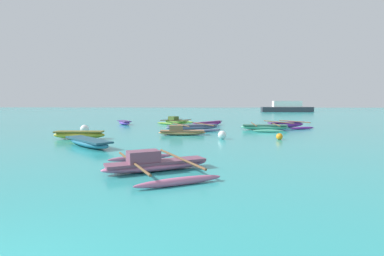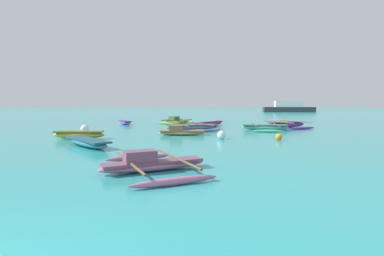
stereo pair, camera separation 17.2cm
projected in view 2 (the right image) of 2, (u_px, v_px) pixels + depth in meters
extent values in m
ellipsoid|color=#BC648C|center=(154.00, 166.00, 8.81)|extent=(3.14, 2.06, 0.30)
cube|color=#74435A|center=(154.00, 162.00, 8.80)|extent=(2.90, 1.92, 0.08)
cube|color=#74435A|center=(140.00, 156.00, 8.62)|extent=(1.05, 0.90, 0.33)
cylinder|color=brown|center=(176.00, 158.00, 9.09)|extent=(1.68, 3.08, 0.07)
cylinder|color=brown|center=(129.00, 162.00, 8.50)|extent=(1.68, 3.08, 0.07)
ellipsoid|color=#BC648C|center=(139.00, 158.00, 10.38)|extent=(2.12, 1.25, 0.20)
ellipsoid|color=#BC648C|center=(175.00, 181.00, 7.25)|extent=(2.12, 1.25, 0.20)
ellipsoid|color=#E69C60|center=(182.00, 133.00, 18.50)|extent=(3.00, 1.10, 0.29)
cube|color=#8B6241|center=(182.00, 131.00, 18.49)|extent=(2.76, 1.05, 0.08)
cube|color=#8B6241|center=(176.00, 128.00, 18.46)|extent=(0.88, 0.78, 0.32)
ellipsoid|color=slate|center=(193.00, 127.00, 21.90)|extent=(4.02, 2.37, 0.39)
cube|color=#454961|center=(193.00, 125.00, 21.89)|extent=(3.71, 2.21, 0.08)
cylinder|color=brown|center=(204.00, 124.00, 22.20)|extent=(1.50, 3.24, 0.07)
cylinder|color=brown|center=(181.00, 125.00, 21.56)|extent=(1.50, 3.24, 0.07)
ellipsoid|color=slate|center=(185.00, 127.00, 23.55)|extent=(2.61, 1.32, 0.20)
ellipsoid|color=slate|center=(202.00, 131.00, 20.27)|extent=(2.61, 1.32, 0.20)
ellipsoid|color=teal|center=(87.00, 143.00, 13.68)|extent=(3.26, 3.27, 0.36)
cube|color=#204B5D|center=(87.00, 139.00, 13.67)|extent=(3.03, 3.03, 0.08)
ellipsoid|color=olive|center=(177.00, 122.00, 28.56)|extent=(2.70, 2.39, 0.33)
cube|color=#445F27|center=(177.00, 121.00, 28.55)|extent=(2.51, 2.22, 0.08)
cube|color=#445F27|center=(174.00, 118.00, 28.77)|extent=(1.05, 1.04, 0.36)
cylinder|color=brown|center=(181.00, 120.00, 28.13)|extent=(1.85, 2.29, 0.07)
cylinder|color=brown|center=(172.00, 120.00, 28.97)|extent=(1.85, 2.29, 0.07)
ellipsoid|color=olive|center=(187.00, 122.00, 29.63)|extent=(1.73, 1.44, 0.20)
ellipsoid|color=olive|center=(166.00, 123.00, 27.51)|extent=(1.73, 1.44, 0.20)
ellipsoid|color=purple|center=(287.00, 125.00, 23.87)|extent=(3.44, 2.15, 0.46)
cube|color=#522364|center=(287.00, 122.00, 23.85)|extent=(3.18, 2.00, 0.08)
cylinder|color=brown|center=(295.00, 121.00, 24.19)|extent=(1.70, 3.07, 0.07)
cylinder|color=brown|center=(279.00, 122.00, 23.50)|extent=(1.70, 3.07, 0.07)
ellipsoid|color=purple|center=(272.00, 125.00, 25.44)|extent=(2.15, 1.29, 0.20)
ellipsoid|color=purple|center=(303.00, 128.00, 22.32)|extent=(2.15, 1.29, 0.20)
ellipsoid|color=#794BCA|center=(125.00, 123.00, 27.18)|extent=(1.83, 2.28, 0.36)
cube|color=#4F367C|center=(125.00, 121.00, 27.17)|extent=(1.71, 2.11, 0.08)
ellipsoid|color=gold|center=(79.00, 135.00, 16.56)|extent=(2.86, 0.83, 0.44)
cube|color=olive|center=(79.00, 132.00, 16.55)|extent=(2.64, 0.79, 0.08)
ellipsoid|color=#58B897|center=(265.00, 127.00, 21.89)|extent=(3.48, 0.97, 0.40)
cube|color=#3D7260|center=(265.00, 125.00, 21.88)|extent=(3.21, 0.92, 0.08)
cylinder|color=brown|center=(276.00, 124.00, 21.79)|extent=(0.26, 3.68, 0.07)
cylinder|color=brown|center=(254.00, 124.00, 21.96)|extent=(0.26, 3.68, 0.07)
ellipsoid|color=#58B897|center=(262.00, 127.00, 23.72)|extent=(2.04, 0.30, 0.20)
ellipsoid|color=#58B897|center=(268.00, 131.00, 20.08)|extent=(2.04, 0.30, 0.20)
ellipsoid|color=#A72991|center=(209.00, 124.00, 25.64)|extent=(2.76, 3.68, 0.38)
cube|color=#68235C|center=(209.00, 122.00, 25.63)|extent=(2.55, 3.40, 0.08)
sphere|color=white|center=(221.00, 135.00, 16.42)|extent=(0.46, 0.46, 0.46)
sphere|color=orange|center=(279.00, 137.00, 16.05)|extent=(0.35, 0.35, 0.35)
sphere|color=white|center=(85.00, 129.00, 19.69)|extent=(0.55, 0.55, 0.55)
cube|color=#2D333D|center=(289.00, 110.00, 63.30)|extent=(10.60, 2.33, 1.06)
cube|color=white|center=(289.00, 104.00, 63.20)|extent=(5.83, 1.98, 1.27)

